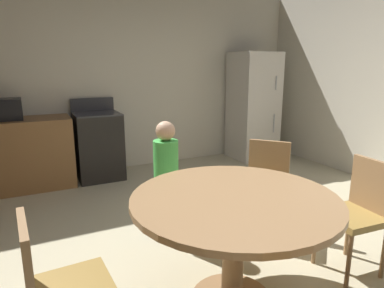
% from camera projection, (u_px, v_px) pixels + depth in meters
% --- Properties ---
extents(ground_plane, '(14.00, 14.00, 0.00)m').
position_uv_depth(ground_plane, '(234.00, 261.00, 2.74)').
color(ground_plane, beige).
extents(wall_back, '(5.87, 0.12, 2.70)m').
position_uv_depth(wall_back, '(127.00, 79.00, 5.06)').
color(wall_back, silver).
rests_on(wall_back, ground).
extents(oven_range, '(0.60, 0.60, 1.10)m').
position_uv_depth(oven_range, '(98.00, 145.00, 4.68)').
color(oven_range, black).
rests_on(oven_range, ground).
extents(refrigerator, '(0.68, 0.68, 1.76)m').
position_uv_depth(refrigerator, '(253.00, 106.00, 5.64)').
color(refrigerator, silver).
rests_on(refrigerator, ground).
extents(microwave, '(0.44, 0.32, 0.26)m').
position_uv_depth(microwave, '(2.00, 110.00, 4.07)').
color(microwave, black).
rests_on(microwave, kitchen_counter).
extents(dining_table, '(1.31, 1.31, 0.76)m').
position_uv_depth(dining_table, '(234.00, 219.00, 2.13)').
color(dining_table, '#9E754C').
rests_on(dining_table, ground).
extents(chair_west, '(0.42, 0.42, 0.87)m').
position_uv_depth(chair_west, '(56.00, 286.00, 1.65)').
color(chair_west, '#9E754C').
rests_on(chair_west, ground).
extents(chair_east, '(0.43, 0.43, 0.87)m').
position_uv_depth(chair_east, '(359.00, 209.00, 2.53)').
color(chair_east, '#9E754C').
rests_on(chair_east, ground).
extents(chair_northeast, '(0.56, 0.56, 0.87)m').
position_uv_depth(chair_northeast, '(266.00, 182.00, 3.11)').
color(chair_northeast, '#9E754C').
rests_on(chair_northeast, ground).
extents(person_child, '(0.23, 0.23, 1.09)m').
position_uv_depth(person_child, '(166.00, 178.00, 2.98)').
color(person_child, '#3D4C84').
rests_on(person_child, ground).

